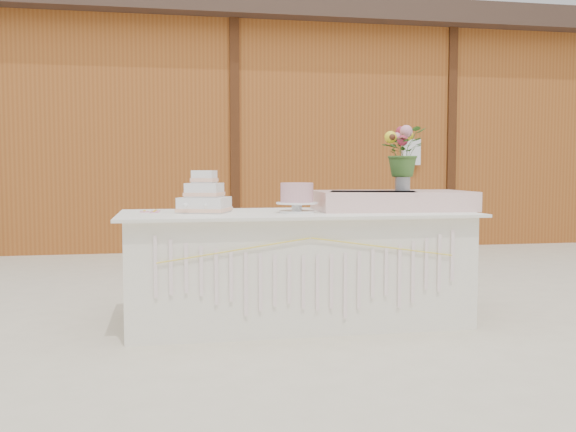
# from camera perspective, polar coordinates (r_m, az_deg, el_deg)

# --- Properties ---
(ground) EXTENTS (80.00, 80.00, 0.00)m
(ground) POSITION_cam_1_polar(r_m,az_deg,el_deg) (4.54, 0.72, -9.36)
(ground) COLOR beige
(ground) RESTS_ON ground
(barn) EXTENTS (12.60, 4.60, 3.30)m
(barn) POSITION_cam_1_polar(r_m,az_deg,el_deg) (10.38, -5.99, 7.52)
(barn) COLOR brown
(barn) RESTS_ON ground
(cake_table) EXTENTS (2.40, 1.00, 0.77)m
(cake_table) POSITION_cam_1_polar(r_m,az_deg,el_deg) (4.47, 0.73, -4.54)
(cake_table) COLOR white
(cake_table) RESTS_ON ground
(wedding_cake) EXTENTS (0.41, 0.41, 0.29)m
(wedding_cake) POSITION_cam_1_polar(r_m,az_deg,el_deg) (4.39, -7.43, 1.58)
(wedding_cake) COLOR white
(wedding_cake) RESTS_ON cake_table
(pink_cake_stand) EXTENTS (0.28, 0.28, 0.20)m
(pink_cake_stand) POSITION_cam_1_polar(r_m,az_deg,el_deg) (4.33, 0.79, 1.78)
(pink_cake_stand) COLOR white
(pink_cake_stand) RESTS_ON cake_table
(satin_runner) EXTENTS (1.12, 0.69, 0.14)m
(satin_runner) POSITION_cam_1_polar(r_m,az_deg,el_deg) (4.69, 9.21, 1.37)
(satin_runner) COLOR beige
(satin_runner) RESTS_ON cake_table
(flower_vase) EXTENTS (0.11, 0.11, 0.15)m
(flower_vase) POSITION_cam_1_polar(r_m,az_deg,el_deg) (4.75, 10.14, 3.13)
(flower_vase) COLOR #AAAAAE
(flower_vase) RESTS_ON satin_runner
(bouquet) EXTENTS (0.43, 0.42, 0.36)m
(bouquet) POSITION_cam_1_polar(r_m,az_deg,el_deg) (4.76, 10.18, 6.21)
(bouquet) COLOR #3B6629
(bouquet) RESTS_ON flower_vase
(loose_flowers) EXTENTS (0.18, 0.33, 0.02)m
(loose_flowers) POSITION_cam_1_polar(r_m,az_deg,el_deg) (4.40, -12.09, 0.36)
(loose_flowers) COLOR pink
(loose_flowers) RESTS_ON cake_table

